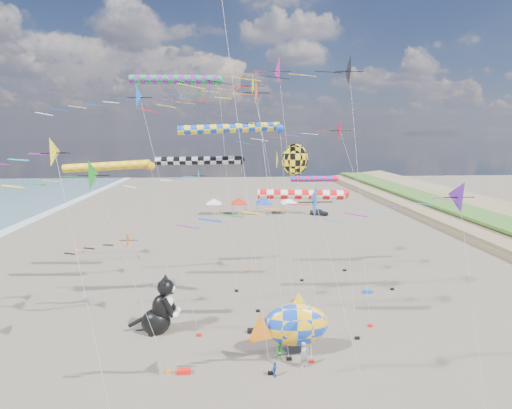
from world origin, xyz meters
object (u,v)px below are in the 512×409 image
object	(u,v)px
fish_inflatable	(295,324)
person_adult	(304,355)
cat_inflatable	(159,304)
child_blue	(275,369)
parked_car	(319,212)
child_green	(280,352)

from	to	relation	value
fish_inflatable	person_adult	world-z (taller)	fish_inflatable
fish_inflatable	person_adult	distance (m)	2.20
fish_inflatable	cat_inflatable	bearing A→B (deg)	157.93
child_blue	fish_inflatable	bearing A→B (deg)	-4.84
cat_inflatable	parked_car	bearing A→B (deg)	66.64
child_blue	parked_car	distance (m)	54.79
parked_car	person_adult	bearing A→B (deg)	-172.52
cat_inflatable	child_blue	distance (m)	11.15
fish_inflatable	child_green	distance (m)	2.19
cat_inflatable	parked_car	size ratio (longest dim) A/B	1.33
parked_car	child_blue	bearing A→B (deg)	-174.47
child_blue	child_green	bearing A→B (deg)	12.86
cat_inflatable	parked_car	distance (m)	51.77
person_adult	child_blue	world-z (taller)	person_adult
fish_inflatable	parked_car	distance (m)	51.98
child_green	person_adult	bearing A→B (deg)	-48.62
person_adult	cat_inflatable	bearing A→B (deg)	113.86
cat_inflatable	child_green	xyz separation A→B (m)	(9.31, -4.74, -1.82)
cat_inflatable	fish_inflatable	bearing A→B (deg)	-18.20
parked_car	fish_inflatable	bearing A→B (deg)	-173.38
child_green	parked_car	size ratio (longest dim) A/B	0.34
fish_inflatable	person_adult	bearing A→B (deg)	-74.64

